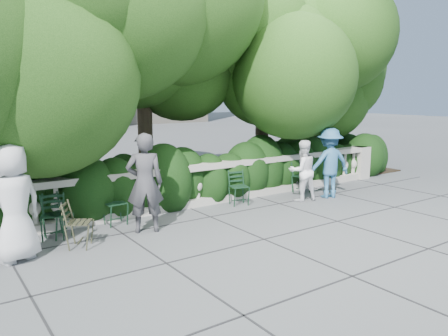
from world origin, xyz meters
TOP-DOWN VIEW (x-y plane):
  - ground at (0.00, 0.00)m, footprint 90.00×90.00m
  - balustrade at (0.00, 1.80)m, footprint 12.00×0.44m
  - shrub_hedge at (0.00, 3.00)m, footprint 15.00×2.60m
  - tree_canopy at (0.69, 3.19)m, footprint 15.04×6.52m
  - chair_a at (-3.69, 1.10)m, footprint 0.58×0.60m
  - chair_b at (-3.49, 1.15)m, footprint 0.60×0.62m
  - chair_c at (-2.38, 1.29)m, footprint 0.47×0.51m
  - chair_d at (2.87, 1.26)m, footprint 0.54×0.57m
  - chair_e at (0.60, 1.15)m, footprint 0.54×0.57m
  - chair_f at (2.83, 1.27)m, footprint 0.46×0.50m
  - chair_weathered at (-3.26, 0.44)m, footprint 0.64×0.62m
  - person_businessman at (-4.39, 0.48)m, footprint 1.08×0.90m
  - person_woman_grey at (-2.07, 0.67)m, footprint 0.82×0.68m
  - person_casual_man at (2.18, 0.74)m, footprint 0.86×0.74m
  - person_older_blue at (2.99, 0.61)m, footprint 1.29×0.94m

SIDE VIEW (x-z plane):
  - ground at x=0.00m, z-range 0.00..0.00m
  - shrub_hedge at x=0.00m, z-range -0.85..0.85m
  - chair_a at x=-3.69m, z-range -0.42..0.42m
  - chair_b at x=-3.49m, z-range -0.42..0.42m
  - chair_c at x=-2.38m, z-range -0.42..0.42m
  - chair_d at x=2.87m, z-range -0.42..0.42m
  - chair_e at x=0.60m, z-range -0.42..0.42m
  - chair_f at x=2.83m, z-range -0.42..0.42m
  - chair_weathered at x=-3.26m, z-range -0.42..0.42m
  - balustrade at x=0.00m, z-range -0.01..0.99m
  - person_casual_man at x=2.18m, z-range 0.00..1.52m
  - person_older_blue at x=2.99m, z-range 0.00..1.79m
  - person_businessman at x=-4.39m, z-range 0.00..1.88m
  - person_woman_grey at x=-2.07m, z-range 0.00..1.92m
  - tree_canopy at x=0.69m, z-range 0.57..7.35m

